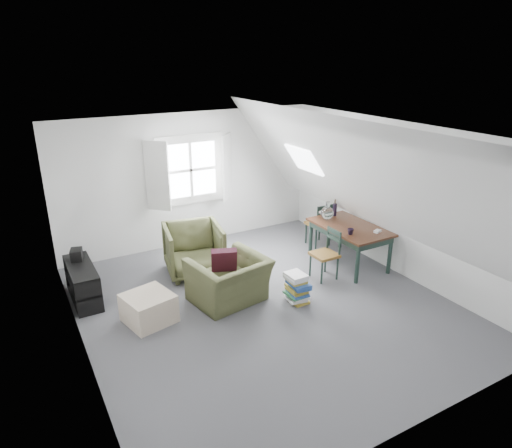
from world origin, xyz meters
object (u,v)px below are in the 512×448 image
armchair_near (229,301)px  dining_chair_far (319,224)px  magazine_stack (297,288)px  armchair_far (195,272)px  ottoman (149,308)px  dining_table (350,231)px  media_shelf (83,285)px  dining_chair_near (326,253)px

armchair_near → dining_chair_far: bearing=-166.4°
magazine_stack → armchair_far: bearing=120.3°
dining_chair_far → magazine_stack: 2.23m
ottoman → armchair_near: bearing=-2.5°
dining_table → armchair_near: bearing=-172.4°
dining_chair_far → media_shelf: bearing=8.0°
armchair_far → dining_table: bearing=-11.1°
dining_chair_near → armchair_far: bearing=-113.0°
magazine_stack → armchair_near: bearing=149.6°
media_shelf → magazine_stack: media_shelf is taller
dining_table → media_shelf: (-4.26, 0.95, -0.37)m
dining_chair_far → dining_table: bearing=95.0°
armchair_far → ottoman: (-1.12, -1.07, 0.20)m
armchair_far → dining_chair_far: dining_chair_far is taller
armchair_far → dining_chair_far: size_ratio=1.10×
media_shelf → armchair_near: bearing=-33.3°
ottoman → dining_chair_far: dining_chair_far is taller
media_shelf → armchair_far: bearing=-2.0°
armchair_near → dining_chair_near: 1.77m
armchair_far → magazine_stack: bearing=-48.9°
media_shelf → magazine_stack: bearing=-33.4°
dining_table → magazine_stack: bearing=-152.6°
armchair_far → dining_chair_near: size_ratio=1.13×
armchair_far → media_shelf: (-1.79, -0.04, 0.25)m
armchair_far → dining_table: dining_table is taller
armchair_far → dining_chair_near: 2.22m
armchair_far → magazine_stack: magazine_stack is taller
dining_table → dining_chair_far: (0.06, 0.92, -0.17)m
magazine_stack → dining_chair_far: bearing=44.9°
dining_table → armchair_far: bearing=162.5°
dining_chair_far → ottoman: bearing=23.8°
armchair_far → magazine_stack: (0.96, -1.64, 0.23)m
magazine_stack → ottoman: bearing=164.8°
dining_table → dining_chair_far: size_ratio=1.67×
armchair_far → armchair_near: bearing=-74.7°
media_shelf → dining_chair_near: bearing=-21.4°
dining_chair_far → dining_chair_near: dining_chair_far is taller
armchair_near → dining_chair_far: 2.69m
ottoman → dining_table: dining_table is taller
dining_table → media_shelf: bearing=171.8°
dining_table → ottoman: bearing=-174.3°
dining_table → dining_chair_near: 0.73m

